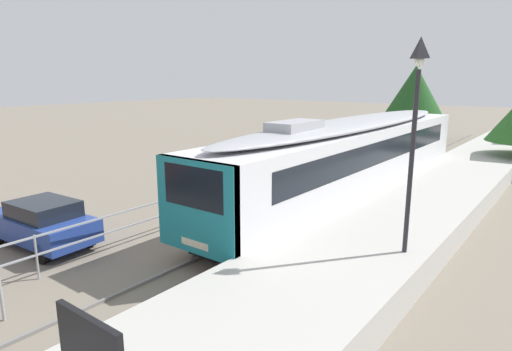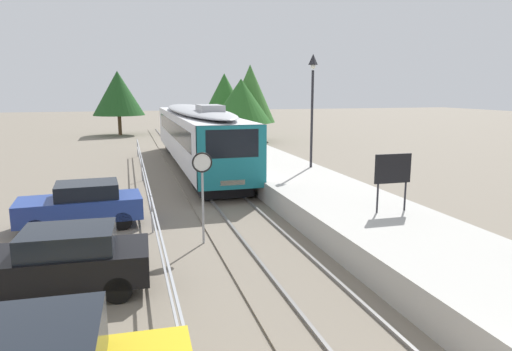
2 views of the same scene
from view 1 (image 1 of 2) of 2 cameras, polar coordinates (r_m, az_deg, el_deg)
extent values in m
plane|color=slate|center=(19.32, 1.32, -3.29)|extent=(160.00, 160.00, 0.00)
cube|color=slate|center=(17.79, 9.18, -4.76)|extent=(3.20, 60.00, 0.06)
cube|color=slate|center=(18.10, 7.18, -4.16)|extent=(0.08, 60.00, 0.08)
cube|color=slate|center=(17.46, 11.28, -4.94)|extent=(0.08, 60.00, 0.08)
cube|color=silver|center=(19.45, 12.78, 2.45)|extent=(2.80, 19.55, 2.55)
cube|color=#19757F|center=(11.59, -7.82, -4.15)|extent=(2.80, 0.24, 2.55)
cube|color=black|center=(11.39, -8.19, -1.54)|extent=(2.13, 0.08, 1.12)
cube|color=black|center=(19.39, 12.84, 3.64)|extent=(2.82, 16.42, 0.92)
ellipsoid|color=#A8AAAF|center=(19.26, 12.99, 6.71)|extent=(2.69, 18.77, 0.44)
cube|color=#A8AAAF|center=(14.94, 5.15, 6.46)|extent=(1.10, 2.20, 0.36)
cube|color=#EAE5C6|center=(11.87, -7.92, -8.84)|extent=(1.00, 0.10, 0.20)
cube|color=black|center=(13.71, -0.75, -8.20)|extent=(2.24, 3.20, 0.55)
cube|color=black|center=(26.51, 19.34, 1.28)|extent=(2.24, 3.20, 0.55)
cube|color=#B7B5AD|center=(16.47, 19.27, -5.21)|extent=(3.90, 60.00, 0.90)
cylinder|color=#232328|center=(11.41, 19.73, 1.34)|extent=(0.12, 0.12, 4.60)
pyramid|color=#232328|center=(11.25, 20.82, 15.47)|extent=(0.34, 0.34, 0.50)
sphere|color=silver|center=(11.23, 20.69, 13.85)|extent=(0.24, 0.24, 0.24)
cube|color=#9EA0A5|center=(12.96, -27.14, -7.21)|extent=(0.05, 36.00, 0.05)
cube|color=#9EA0A5|center=(13.13, -26.91, -9.32)|extent=(0.05, 36.00, 0.05)
cylinder|color=#9EA0A5|center=(13.15, -26.89, -9.57)|extent=(0.06, 0.06, 1.25)
cylinder|color=#9EA0A5|center=(18.56, -1.24, -1.95)|extent=(0.06, 0.06, 1.25)
cylinder|color=#9EA0A5|center=(26.04, 11.22, 2.03)|extent=(0.06, 0.06, 1.25)
cube|color=navy|center=(15.62, -26.41, -5.94)|extent=(4.10, 1.99, 0.72)
cube|color=black|center=(15.24, -26.16, -3.96)|extent=(2.09, 1.66, 0.50)
cylinder|color=black|center=(17.19, -26.25, -5.57)|extent=(0.63, 0.24, 0.62)
cylinder|color=black|center=(14.29, -26.32, -9.14)|extent=(0.63, 0.24, 0.62)
cylinder|color=black|center=(15.04, -21.15, -7.60)|extent=(0.63, 0.24, 0.62)
cylinder|color=brown|center=(41.72, 19.80, 5.96)|extent=(0.36, 0.36, 2.03)
cone|color=#1E4C1E|center=(41.51, 20.14, 10.40)|extent=(5.17, 5.17, 4.45)
camera|label=2|loc=(15.43, -91.58, -2.86)|focal=32.29mm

